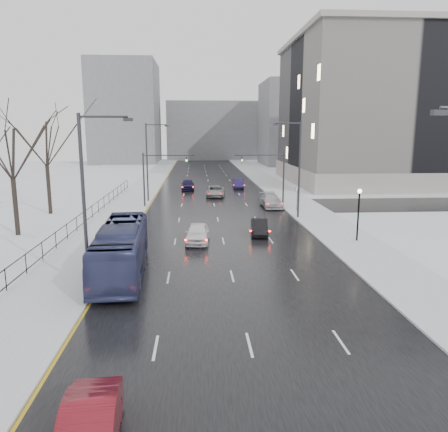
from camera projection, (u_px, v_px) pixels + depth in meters
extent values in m
cube|color=black|center=(211.00, 193.00, 64.75)|extent=(16.00, 150.00, 0.04)
cube|color=black|center=(215.00, 206.00, 52.99)|extent=(130.00, 10.00, 0.04)
cube|color=silver|center=(140.00, 193.00, 64.07)|extent=(5.00, 150.00, 0.16)
cube|color=silver|center=(281.00, 192.00, 65.40)|extent=(5.00, 150.00, 0.16)
cube|color=white|center=(74.00, 194.00, 63.48)|extent=(14.00, 150.00, 0.12)
cube|color=black|center=(59.00, 230.00, 34.28)|extent=(0.04, 70.00, 0.05)
cube|color=black|center=(60.00, 242.00, 34.47)|extent=(0.04, 70.00, 0.05)
cylinder|color=black|center=(60.00, 237.00, 34.40)|extent=(0.06, 0.06, 1.30)
cube|color=#2D2D33|center=(439.00, 113.00, 14.29)|extent=(0.50, 0.25, 0.18)
cylinder|color=#2D2D33|center=(299.00, 171.00, 44.73)|extent=(0.20, 0.20, 10.00)
cylinder|color=#2D2D33|center=(288.00, 123.00, 43.73)|extent=(2.60, 0.12, 0.12)
cube|color=#2D2D33|center=(275.00, 125.00, 43.67)|extent=(0.50, 0.25, 0.18)
cylinder|color=#2D2D33|center=(84.00, 206.00, 24.09)|extent=(0.20, 0.20, 10.00)
cylinder|color=#2D2D33|center=(103.00, 117.00, 23.25)|extent=(2.60, 0.12, 0.12)
cube|color=#2D2D33|center=(128.00, 120.00, 23.36)|extent=(0.50, 0.25, 0.18)
cylinder|color=#2D2D33|center=(147.00, 163.00, 55.43)|extent=(0.20, 0.20, 10.00)
cylinder|color=#2D2D33|center=(156.00, 125.00, 54.58)|extent=(2.60, 0.12, 0.12)
cube|color=#2D2D33|center=(167.00, 126.00, 54.69)|extent=(0.50, 0.25, 0.18)
cylinder|color=black|center=(358.00, 217.00, 35.65)|extent=(0.14, 0.14, 4.00)
sphere|color=#FFE5B2|center=(360.00, 191.00, 35.24)|extent=(0.36, 0.36, 0.36)
cylinder|color=#2D2D33|center=(284.00, 179.00, 52.90)|extent=(0.20, 0.20, 6.50)
cylinder|color=#2D2D33|center=(259.00, 155.00, 52.15)|extent=(6.00, 0.12, 0.12)
imported|color=#2D2D33|center=(242.00, 160.00, 52.13)|extent=(0.15, 0.18, 0.90)
sphere|color=#19FF33|center=(242.00, 160.00, 51.98)|extent=(0.16, 0.16, 0.16)
cylinder|color=#2D2D33|center=(144.00, 180.00, 51.84)|extent=(0.20, 0.20, 6.50)
cylinder|color=#2D2D33|center=(169.00, 155.00, 51.47)|extent=(6.00, 0.12, 0.12)
imported|color=#2D2D33|center=(187.00, 160.00, 51.71)|extent=(0.15, 0.18, 0.90)
sphere|color=#19FF33|center=(187.00, 160.00, 51.57)|extent=(0.16, 0.16, 0.16)
cylinder|color=#2D2D33|center=(297.00, 199.00, 49.39)|extent=(0.06, 0.06, 2.50)
cylinder|color=white|center=(297.00, 189.00, 49.17)|extent=(0.60, 0.03, 0.60)
torus|color=#B20C0C|center=(297.00, 189.00, 49.17)|extent=(0.58, 0.06, 0.58)
cube|color=gray|center=(408.00, 114.00, 76.40)|extent=(40.00, 30.00, 24.00)
cube|color=gray|center=(414.00, 39.00, 74.01)|extent=(41.00, 31.00, 0.80)
cube|color=gray|center=(403.00, 173.00, 78.42)|extent=(40.60, 30.60, 3.00)
cube|color=slate|center=(307.00, 123.00, 118.26)|extent=(24.00, 20.00, 22.00)
cube|color=slate|center=(126.00, 113.00, 124.33)|extent=(18.00, 22.00, 28.00)
cube|color=slate|center=(215.00, 131.00, 141.62)|extent=(30.00, 18.00, 18.00)
imported|color=maroon|center=(89.00, 430.00, 12.28)|extent=(1.92, 4.59, 1.48)
imported|color=navy|center=(121.00, 249.00, 27.75)|extent=(3.38, 11.66, 3.21)
imported|color=white|center=(198.00, 233.00, 35.74)|extent=(2.15, 4.73, 1.57)
imported|color=black|center=(259.00, 227.00, 38.46)|extent=(1.84, 4.24, 1.36)
imported|color=gray|center=(216.00, 191.00, 60.88)|extent=(2.90, 5.50, 1.47)
imported|color=#B5B3B9|center=(271.00, 201.00, 52.25)|extent=(2.37, 5.46, 1.56)
imported|color=#151236|center=(188.00, 185.00, 67.40)|extent=(2.04, 4.88, 1.65)
imported|color=#221A4F|center=(238.00, 183.00, 69.58)|extent=(1.74, 4.64, 1.51)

